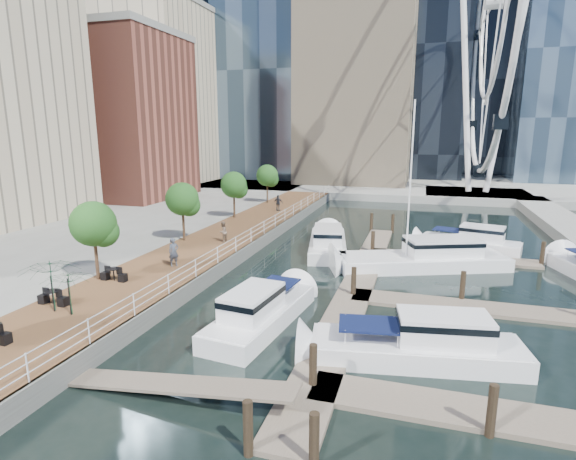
# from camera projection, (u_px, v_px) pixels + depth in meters

# --- Properties ---
(ground) EXTENTS (520.00, 520.00, 0.00)m
(ground) POSITION_uv_depth(u_px,v_px,m) (257.00, 353.00, 19.58)
(ground) COLOR black
(ground) RESTS_ON ground
(boardwalk) EXTENTS (6.00, 60.00, 1.00)m
(boardwalk) POSITION_uv_depth(u_px,v_px,m) (218.00, 245.00, 36.03)
(boardwalk) COLOR brown
(boardwalk) RESTS_ON ground
(seawall) EXTENTS (0.25, 60.00, 1.00)m
(seawall) POSITION_uv_depth(u_px,v_px,m) (252.00, 248.00, 35.19)
(seawall) COLOR #595954
(seawall) RESTS_ON ground
(land_far) EXTENTS (200.00, 114.00, 1.00)m
(land_far) POSITION_uv_depth(u_px,v_px,m) (397.00, 167.00, 114.86)
(land_far) COLOR gray
(land_far) RESTS_ON ground
(pier) EXTENTS (14.00, 12.00, 1.00)m
(pier) POSITION_uv_depth(u_px,v_px,m) (477.00, 195.00, 64.17)
(pier) COLOR gray
(pier) RESTS_ON ground
(railing) EXTENTS (0.10, 60.00, 1.05)m
(railing) POSITION_uv_depth(u_px,v_px,m) (251.00, 235.00, 34.99)
(railing) COLOR white
(railing) RESTS_ON boardwalk
(floating_docks) EXTENTS (16.00, 34.00, 2.60)m
(floating_docks) POSITION_uv_depth(u_px,v_px,m) (442.00, 286.00, 26.57)
(floating_docks) COLOR #6D6051
(floating_docks) RESTS_ON ground
(midrise_condos) EXTENTS (19.00, 67.00, 28.00)m
(midrise_condos) POSITION_uv_depth(u_px,v_px,m) (62.00, 96.00, 51.21)
(midrise_condos) COLOR #BCAD8E
(midrise_condos) RESTS_ON ground
(ferris_wheel) EXTENTS (5.80, 45.60, 47.80)m
(ferris_wheel) POSITION_uv_depth(u_px,v_px,m) (494.00, 3.00, 58.70)
(ferris_wheel) COLOR white
(ferris_wheel) RESTS_ON ground
(street_trees) EXTENTS (2.60, 42.60, 4.60)m
(street_trees) POSITION_uv_depth(u_px,v_px,m) (182.00, 199.00, 34.95)
(street_trees) COLOR #3F2B1C
(street_trees) RESTS_ON ground
(cafe_tables) EXTENTS (2.50, 13.70, 0.74)m
(cafe_tables) POSITION_uv_depth(u_px,v_px,m) (26.00, 314.00, 20.34)
(cafe_tables) COLOR black
(cafe_tables) RESTS_ON ground
(yacht_foreground) EXTENTS (9.88, 4.08, 2.15)m
(yacht_foreground) POSITION_uv_depth(u_px,v_px,m) (415.00, 361.00, 18.89)
(yacht_foreground) COLOR white
(yacht_foreground) RESTS_ON ground
(pedestrian_near) EXTENTS (0.76, 0.80, 1.84)m
(pedestrian_near) POSITION_uv_depth(u_px,v_px,m) (174.00, 252.00, 28.65)
(pedestrian_near) COLOR #434A59
(pedestrian_near) RESTS_ON boardwalk
(pedestrian_mid) EXTENTS (0.73, 0.87, 1.60)m
(pedestrian_mid) POSITION_uv_depth(u_px,v_px,m) (223.00, 232.00, 35.00)
(pedestrian_mid) COLOR #836D5B
(pedestrian_mid) RESTS_ON boardwalk
(pedestrian_far) EXTENTS (1.04, 0.48, 1.74)m
(pedestrian_far) POSITION_uv_depth(u_px,v_px,m) (278.00, 203.00, 48.65)
(pedestrian_far) COLOR #2C3038
(pedestrian_far) RESTS_ON boardwalk
(moored_yachts) EXTENTS (24.03, 35.32, 11.50)m
(moored_yachts) POSITION_uv_depth(u_px,v_px,m) (426.00, 278.00, 29.52)
(moored_yachts) COLOR white
(moored_yachts) RESTS_ON ground
(cafe_seating) EXTENTS (4.48, 9.53, 2.53)m
(cafe_seating) POSITION_uv_depth(u_px,v_px,m) (13.00, 305.00, 19.20)
(cafe_seating) COLOR #0E350F
(cafe_seating) RESTS_ON ground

